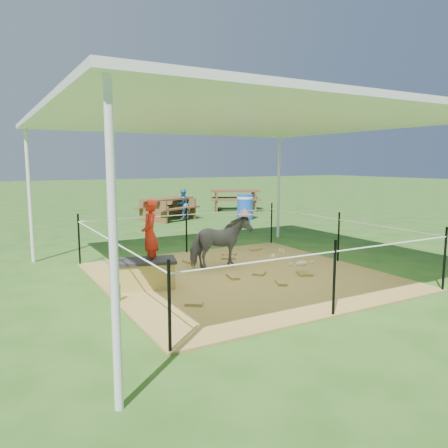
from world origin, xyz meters
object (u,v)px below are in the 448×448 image
trash_barrel (245,207)px  picnic_table_near (168,209)px  woman (150,228)px  pony (220,242)px  green_bottle (118,292)px  picnic_table_far (235,200)px  distant_person (183,204)px  straw_bale (145,275)px  foal (302,262)px

trash_barrel → picnic_table_near: bearing=153.8°
trash_barrel → picnic_table_near: trash_barrel is taller
woman → pony: woman is taller
green_bottle → pony: bearing=24.3°
picnic_table_far → distant_person: (-3.05, -1.53, 0.11)m
distant_person → straw_bale: bearing=49.9°
trash_barrel → distant_person: (-1.82, 1.21, 0.09)m
foal → trash_barrel: 7.67m
foal → woman: bearing=170.9°
trash_barrel → picnic_table_far: size_ratio=0.43×
picnic_table_far → foal: bearing=-87.9°
green_bottle → pony: pony is taller
foal → trash_barrel: trash_barrel is taller
distant_person → foal: bearing=68.2°
green_bottle → woman: bearing=34.7°
woman → green_bottle: bearing=-39.4°
picnic_table_near → foal: bearing=-119.7°
foal → distant_person: distant_person is taller
straw_bale → foal: foal is taller
picnic_table_near → straw_bale: bearing=-138.6°
trash_barrel → foal: bearing=-114.8°
foal → trash_barrel: (3.22, 6.95, 0.19)m
picnic_table_near → trash_barrel: bearing=-50.1°
trash_barrel → picnic_table_near: size_ratio=0.48×
picnic_table_far → picnic_table_near: bearing=-129.9°
trash_barrel → woman: bearing=-132.1°
foal → straw_bale: bearing=171.4°
foal → picnic_table_far: picnic_table_far is taller
pony → woman: bearing=107.1°
woman → distant_person: woman is taller
picnic_table_near → pony: bearing=-128.5°
pony → foal: (1.00, -1.11, -0.26)m
woman → picnic_table_far: size_ratio=0.54×
straw_bale → picnic_table_near: picnic_table_near is taller
foal → pony: bearing=135.7°
straw_bale → distant_person: size_ratio=0.85×
woman → trash_barrel: (5.76, 6.38, -0.53)m
woman → picnic_table_far: bearing=158.5°
foal → distant_person: (1.40, 8.16, 0.28)m
green_bottle → pony: (2.19, 0.99, 0.35)m
picnic_table_near → distant_person: bearing=-20.6°
picnic_table_near → picnic_table_far: (3.62, 1.56, 0.04)m
straw_bale → pony: pony is taller
distant_person → green_bottle: bearing=48.2°
green_bottle → foal: size_ratio=0.32×
woman → straw_bale: bearing=-74.1°
distant_person → picnic_table_near: bearing=-8.7°
trash_barrel → distant_person: size_ratio=0.83×
pony → trash_barrel: (4.22, 5.84, -0.07)m
foal → picnic_table_far: bearing=69.0°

